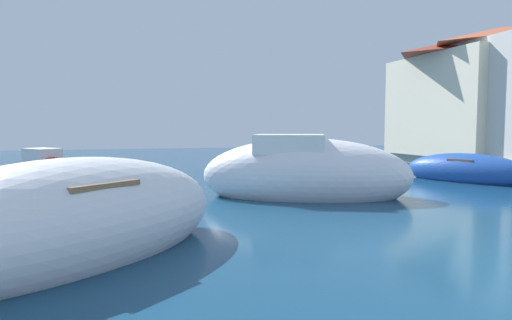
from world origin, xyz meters
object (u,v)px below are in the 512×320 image
object	(u,v)px
moored_boat_2	(46,169)
moored_boat_4	(253,167)
moored_boat_6	(466,171)
moored_boat_0	(305,174)
waterfront_building_far	(472,95)
moored_boat_1	(72,223)
waterfront_building_annex	(499,92)

from	to	relation	value
moored_boat_2	moored_boat_4	bearing A→B (deg)	48.37
moored_boat_4	moored_boat_6	world-z (taller)	moored_boat_6
moored_boat_0	waterfront_building_far	world-z (taller)	waterfront_building_far
moored_boat_1	moored_boat_4	world-z (taller)	moored_boat_1
moored_boat_4	moored_boat_0	bearing A→B (deg)	-5.99
moored_boat_2	waterfront_building_far	distance (m)	22.71
moored_boat_1	waterfront_building_far	size ratio (longest dim) A/B	0.76
moored_boat_1	moored_boat_4	xyz separation A→B (m)	(6.51, 11.53, -0.29)
moored_boat_2	moored_boat_6	xyz separation A→B (m)	(15.74, -5.92, -0.00)
waterfront_building_annex	moored_boat_4	bearing A→B (deg)	179.03
moored_boat_4	moored_boat_6	distance (m)	8.78
moored_boat_2	moored_boat_1	bearing A→B (deg)	-26.94
moored_boat_4	moored_boat_6	bearing A→B (deg)	51.52
moored_boat_4	waterfront_building_far	world-z (taller)	waterfront_building_far
moored_boat_0	moored_boat_6	bearing A→B (deg)	36.67
moored_boat_1	waterfront_building_annex	size ratio (longest dim) A/B	0.82
moored_boat_1	moored_boat_6	xyz separation A→B (m)	(13.58, 6.32, -0.19)
moored_boat_2	waterfront_building_annex	bearing A→B (deg)	50.64
moored_boat_1	waterfront_building_annex	distance (m)	23.44
moored_boat_0	moored_boat_2	bearing A→B (deg)	161.39
moored_boat_2	moored_boat_6	size ratio (longest dim) A/B	0.81
moored_boat_2	moored_boat_4	size ratio (longest dim) A/B	1.27
moored_boat_2	waterfront_building_far	world-z (taller)	waterfront_building_far
moored_boat_4	waterfront_building_far	size ratio (longest dim) A/B	0.40
moored_boat_1	moored_boat_0	bearing A→B (deg)	178.96
waterfront_building_annex	moored_boat_2	bearing A→B (deg)	177.59
moored_boat_1	waterfront_building_far	world-z (taller)	waterfront_building_far
moored_boat_0	moored_boat_1	xyz separation A→B (m)	(-6.05, -4.65, -0.10)
moored_boat_0	moored_boat_2	distance (m)	11.18
moored_boat_6	waterfront_building_annex	size ratio (longest dim) A/B	0.67
waterfront_building_annex	waterfront_building_far	size ratio (longest dim) A/B	0.93
moored_boat_0	waterfront_building_far	size ratio (longest dim) A/B	0.85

